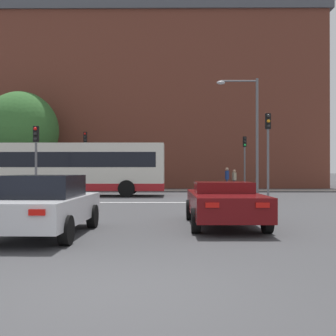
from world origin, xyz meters
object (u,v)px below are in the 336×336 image
object	(u,v)px
bus_crossing_lead	(71,168)
traffic_light_far_left	(85,151)
car_roadster_right	(224,202)
street_lamp_junction	(250,124)
traffic_light_near_right	(268,143)
traffic_light_far_right	(245,154)
pedestrian_waiting	(227,177)
pedestrian_walking_east	(161,177)
car_saloon_left	(43,205)
traffic_light_near_left	(36,150)
pedestrian_walking_west	(234,178)

from	to	relation	value
bus_crossing_lead	traffic_light_far_left	world-z (taller)	traffic_light_far_left
car_roadster_right	bus_crossing_lead	world-z (taller)	bus_crossing_lead
street_lamp_junction	traffic_light_near_right	bearing A→B (deg)	-85.38
traffic_light_far_right	pedestrian_waiting	xyz separation A→B (m)	(-1.20, 1.15, -1.74)
street_lamp_junction	pedestrian_walking_east	world-z (taller)	street_lamp_junction
car_saloon_left	traffic_light_far_left	xyz separation A→B (m)	(-3.57, 22.36, 2.29)
traffic_light_far_left	street_lamp_junction	xyz separation A→B (m)	(11.36, -7.50, 1.32)
traffic_light_near_left	pedestrian_walking_west	size ratio (longest dim) A/B	2.33
car_saloon_left	traffic_light_far_right	distance (m)	23.72
car_saloon_left	pedestrian_waiting	bearing A→B (deg)	73.02
traffic_light_far_left	pedestrian_walking_west	distance (m)	11.91
traffic_light_near_right	pedestrian_walking_west	world-z (taller)	traffic_light_near_right
traffic_light_near_left	pedestrian_waiting	bearing A→B (deg)	47.26
pedestrian_walking_east	traffic_light_far_left	bearing A→B (deg)	-29.58
car_roadster_right	pedestrian_walking_east	bearing A→B (deg)	95.76
car_saloon_left	pedestrian_walking_west	distance (m)	24.60
traffic_light_far_right	street_lamp_junction	size ratio (longest dim) A/B	0.59
traffic_light_near_left	traffic_light_far_right	world-z (taller)	traffic_light_far_right
traffic_light_far_right	street_lamp_junction	bearing A→B (deg)	-97.57
bus_crossing_lead	street_lamp_junction	size ratio (longest dim) A/B	1.64
car_roadster_right	pedestrian_walking_west	bearing A→B (deg)	80.26
car_saloon_left	traffic_light_near_right	xyz separation A→B (m)	(8.08, 11.33, 2.25)
car_roadster_right	traffic_light_far_right	world-z (taller)	traffic_light_far_right
car_roadster_right	street_lamp_junction	size ratio (longest dim) A/B	0.67
car_roadster_right	bus_crossing_lead	distance (m)	15.98
traffic_light_near_right	pedestrian_walking_west	size ratio (longest dim) A/B	2.75
bus_crossing_lead	traffic_light_near_right	size ratio (longest dim) A/B	2.57
traffic_light_far_right	street_lamp_junction	xyz separation A→B (m)	(-0.94, -7.09, 1.56)
traffic_light_near_right	pedestrian_walking_east	bearing A→B (deg)	115.67
car_roadster_right	pedestrian_walking_west	size ratio (longest dim) A/B	2.91
pedestrian_waiting	pedestrian_walking_east	distance (m)	5.25
traffic_light_near_left	car_saloon_left	bearing A→B (deg)	-71.25
traffic_light_far_left	pedestrian_walking_east	world-z (taller)	traffic_light_far_left
traffic_light_far_right	pedestrian_walking_east	bearing A→B (deg)	167.54
pedestrian_walking_east	street_lamp_junction	bearing A→B (deg)	83.47
street_lamp_junction	pedestrian_walking_west	distance (m)	9.03
pedestrian_walking_east	pedestrian_walking_west	bearing A→B (deg)	139.03
pedestrian_walking_east	traffic_light_near_right	bearing A→B (deg)	76.26
bus_crossing_lead	pedestrian_waiting	world-z (taller)	bus_crossing_lead
pedestrian_waiting	pedestrian_walking_east	size ratio (longest dim) A/B	1.04
traffic_light_near_right	street_lamp_junction	xyz separation A→B (m)	(-0.29, 3.53, 1.36)
traffic_light_near_right	car_roadster_right	bearing A→B (deg)	-110.01
car_saloon_left	bus_crossing_lead	xyz separation A→B (m)	(-3.11, 15.79, 0.98)
bus_crossing_lead	pedestrian_waiting	bearing A→B (deg)	-55.49
traffic_light_near_left	pedestrian_walking_west	world-z (taller)	traffic_light_near_left
traffic_light_near_right	pedestrian_walking_west	bearing A→B (deg)	89.78
street_lamp_junction	pedestrian_walking_east	size ratio (longest dim) A/B	4.08
traffic_light_near_right	pedestrian_waiting	world-z (taller)	traffic_light_near_right
pedestrian_walking_east	pedestrian_walking_west	distance (m)	5.84
pedestrian_walking_east	traffic_light_far_right	bearing A→B (deg)	128.13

